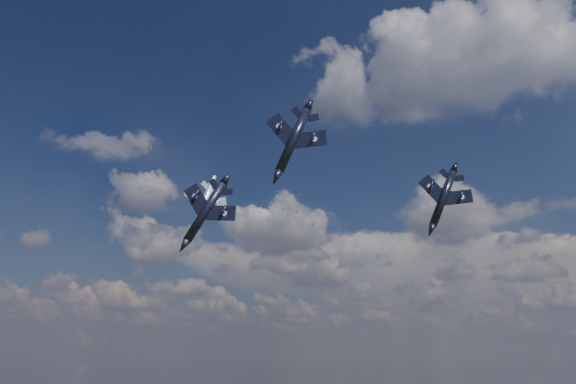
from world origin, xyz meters
The scene contains 4 objects.
jet_lead_navy centered at (-9.97, 9.50, 79.04)m, with size 10.76×15.01×3.10m, color black, non-canonical shape.
jet_right_navy centered at (12.02, -0.96, 83.64)m, with size 9.12×12.71×2.63m, color black, non-canonical shape.
jet_high_navy centered at (21.41, 39.55, 84.39)m, with size 10.81×15.07×3.12m, color black, non-canonical shape.
jet_left_silver centered at (-18.46, 19.74, 83.52)m, with size 9.17×12.79×2.65m, color #94979E, non-canonical shape.
Camera 1 is at (44.78, -61.20, 56.59)m, focal length 35.00 mm.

